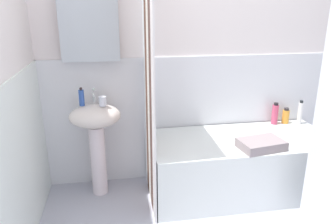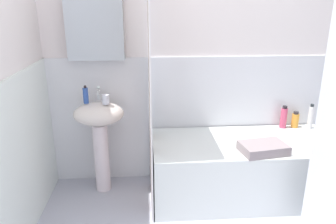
{
  "view_description": "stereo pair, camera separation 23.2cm",
  "coord_description": "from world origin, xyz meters",
  "px_view_note": "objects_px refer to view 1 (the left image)",
  "views": [
    {
      "loc": [
        -0.88,
        -1.66,
        1.66
      ],
      "look_at": [
        -0.48,
        0.75,
        0.84
      ],
      "focal_mm": 34.71,
      "sensor_mm": 36.0,
      "label": 1
    },
    {
      "loc": [
        -0.65,
        -1.69,
        1.66
      ],
      "look_at": [
        -0.48,
        0.75,
        0.84
      ],
      "focal_mm": 34.71,
      "sensor_mm": 36.0,
      "label": 2
    }
  ],
  "objects_px": {
    "body_wash_bottle": "(275,114)",
    "towel_folded": "(261,144)",
    "soap_dispenser": "(82,97)",
    "sink": "(96,130)",
    "shampoo_bottle": "(286,116)",
    "bathtub": "(240,165)",
    "lotion_bottle": "(300,113)",
    "toothbrush_cup": "(103,101)"
  },
  "relations": [
    {
      "from": "sink",
      "to": "towel_folded",
      "type": "distance_m",
      "value": 1.41
    },
    {
      "from": "sink",
      "to": "shampoo_bottle",
      "type": "height_order",
      "value": "sink"
    },
    {
      "from": "bathtub",
      "to": "shampoo_bottle",
      "type": "height_order",
      "value": "shampoo_bottle"
    },
    {
      "from": "lotion_bottle",
      "to": "towel_folded",
      "type": "height_order",
      "value": "lotion_bottle"
    },
    {
      "from": "toothbrush_cup",
      "to": "body_wash_bottle",
      "type": "height_order",
      "value": "toothbrush_cup"
    },
    {
      "from": "lotion_bottle",
      "to": "sink",
      "type": "bearing_deg",
      "value": -177.32
    },
    {
      "from": "toothbrush_cup",
      "to": "lotion_bottle",
      "type": "bearing_deg",
      "value": 3.89
    },
    {
      "from": "soap_dispenser",
      "to": "bathtub",
      "type": "relative_size",
      "value": 0.1
    },
    {
      "from": "body_wash_bottle",
      "to": "towel_folded",
      "type": "height_order",
      "value": "body_wash_bottle"
    },
    {
      "from": "sink",
      "to": "shampoo_bottle",
      "type": "bearing_deg",
      "value": 3.97
    },
    {
      "from": "bathtub",
      "to": "towel_folded",
      "type": "distance_m",
      "value": 0.38
    },
    {
      "from": "shampoo_bottle",
      "to": "body_wash_bottle",
      "type": "distance_m",
      "value": 0.12
    },
    {
      "from": "body_wash_bottle",
      "to": "towel_folded",
      "type": "bearing_deg",
      "value": -125.94
    },
    {
      "from": "sink",
      "to": "shampoo_bottle",
      "type": "distance_m",
      "value": 1.85
    },
    {
      "from": "sink",
      "to": "bathtub",
      "type": "distance_m",
      "value": 1.33
    },
    {
      "from": "toothbrush_cup",
      "to": "shampoo_bottle",
      "type": "xyz_separation_m",
      "value": [
        1.77,
        0.17,
        -0.29
      ]
    },
    {
      "from": "shampoo_bottle",
      "to": "soap_dispenser",
      "type": "bearing_deg",
      "value": -176.21
    },
    {
      "from": "soap_dispenser",
      "to": "shampoo_bottle",
      "type": "xyz_separation_m",
      "value": [
        1.94,
        0.13,
        -0.32
      ]
    },
    {
      "from": "sink",
      "to": "soap_dispenser",
      "type": "xyz_separation_m",
      "value": [
        -0.1,
        -0.0,
        0.3
      ]
    },
    {
      "from": "toothbrush_cup",
      "to": "sink",
      "type": "bearing_deg",
      "value": 153.25
    },
    {
      "from": "shampoo_bottle",
      "to": "towel_folded",
      "type": "xyz_separation_m",
      "value": [
        -0.5,
        -0.53,
        -0.04
      ]
    },
    {
      "from": "bathtub",
      "to": "lotion_bottle",
      "type": "xyz_separation_m",
      "value": [
        0.71,
        0.27,
        0.37
      ]
    },
    {
      "from": "lotion_bottle",
      "to": "towel_folded",
      "type": "bearing_deg",
      "value": -141.91
    },
    {
      "from": "towel_folded",
      "to": "soap_dispenser",
      "type": "bearing_deg",
      "value": 164.46
    },
    {
      "from": "soap_dispenser",
      "to": "shampoo_bottle",
      "type": "height_order",
      "value": "soap_dispenser"
    },
    {
      "from": "soap_dispenser",
      "to": "body_wash_bottle",
      "type": "relative_size",
      "value": 0.72
    },
    {
      "from": "bathtub",
      "to": "shampoo_bottle",
      "type": "distance_m",
      "value": 0.73
    },
    {
      "from": "sink",
      "to": "bathtub",
      "type": "relative_size",
      "value": 0.52
    },
    {
      "from": "soap_dispenser",
      "to": "lotion_bottle",
      "type": "height_order",
      "value": "soap_dispenser"
    },
    {
      "from": "sink",
      "to": "toothbrush_cup",
      "type": "xyz_separation_m",
      "value": [
        0.07,
        -0.04,
        0.27
      ]
    },
    {
      "from": "soap_dispenser",
      "to": "body_wash_bottle",
      "type": "xyz_separation_m",
      "value": [
        1.83,
        0.13,
        -0.29
      ]
    },
    {
      "from": "bathtub",
      "to": "shampoo_bottle",
      "type": "relative_size",
      "value": 10.21
    },
    {
      "from": "lotion_bottle",
      "to": "body_wash_bottle",
      "type": "relative_size",
      "value": 1.1
    },
    {
      "from": "sink",
      "to": "towel_folded",
      "type": "xyz_separation_m",
      "value": [
        1.35,
        -0.4,
        -0.06
      ]
    },
    {
      "from": "toothbrush_cup",
      "to": "soap_dispenser",
      "type": "bearing_deg",
      "value": 168.05
    },
    {
      "from": "sink",
      "to": "towel_folded",
      "type": "relative_size",
      "value": 2.36
    },
    {
      "from": "sink",
      "to": "shampoo_bottle",
      "type": "relative_size",
      "value": 5.35
    },
    {
      "from": "sink",
      "to": "toothbrush_cup",
      "type": "relative_size",
      "value": 10.52
    },
    {
      "from": "bathtub",
      "to": "lotion_bottle",
      "type": "relative_size",
      "value": 6.72
    },
    {
      "from": "soap_dispenser",
      "to": "shampoo_bottle",
      "type": "distance_m",
      "value": 1.97
    },
    {
      "from": "soap_dispenser",
      "to": "lotion_bottle",
      "type": "bearing_deg",
      "value": 2.57
    },
    {
      "from": "sink",
      "to": "soap_dispenser",
      "type": "bearing_deg",
      "value": -179.57
    }
  ]
}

